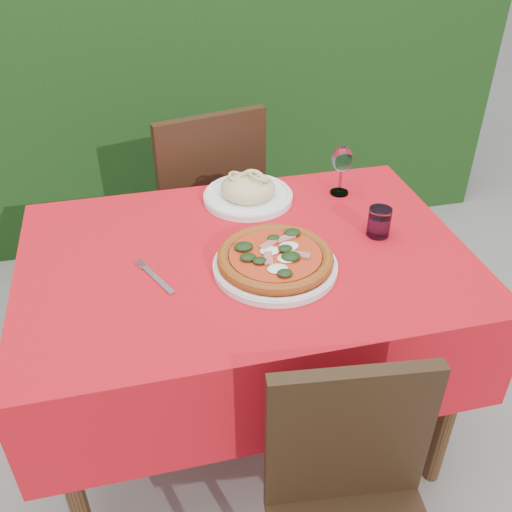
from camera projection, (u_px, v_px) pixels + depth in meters
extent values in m
plane|color=slate|center=(247.00, 425.00, 2.04)|extent=(60.00, 60.00, 0.00)
cube|color=black|center=(177.00, 72.00, 2.82)|extent=(3.20, 0.55, 1.60)
cube|color=#452D16|center=(245.00, 261.00, 1.63)|extent=(1.20, 0.80, 0.04)
cylinder|color=#452D16|center=(71.00, 480.00, 1.47)|extent=(0.05, 0.05, 0.70)
cylinder|color=#452D16|center=(451.00, 404.00, 1.67)|extent=(0.05, 0.05, 0.70)
cylinder|color=#452D16|center=(76.00, 313.00, 2.01)|extent=(0.05, 0.05, 0.70)
cylinder|color=#452D16|center=(362.00, 271.00, 2.22)|extent=(0.05, 0.05, 0.70)
cube|color=red|center=(246.00, 297.00, 1.71)|extent=(1.26, 0.86, 0.32)
cube|color=black|center=(349.00, 437.00, 1.25)|extent=(0.37, 0.08, 0.41)
cube|color=black|center=(198.00, 210.00, 2.40)|extent=(0.50, 0.50, 0.04)
cube|color=black|center=(213.00, 175.00, 2.11)|extent=(0.42, 0.13, 0.46)
cylinder|color=black|center=(222.00, 227.00, 2.73)|extent=(0.04, 0.04, 0.43)
cylinder|color=black|center=(149.00, 246.00, 2.60)|extent=(0.04, 0.04, 0.43)
cylinder|color=black|center=(255.00, 267.00, 2.46)|extent=(0.04, 0.04, 0.43)
cylinder|color=black|center=(176.00, 290.00, 2.33)|extent=(0.04, 0.04, 0.43)
cylinder|color=silver|center=(275.00, 266.00, 1.55)|extent=(0.34, 0.34, 0.02)
cylinder|color=#B55919|center=(275.00, 260.00, 1.54)|extent=(0.35, 0.35, 0.02)
cylinder|color=#9F0B0A|center=(275.00, 255.00, 1.53)|extent=(0.29, 0.29, 0.01)
cylinder|color=white|center=(248.00, 197.00, 1.86)|extent=(0.29, 0.29, 0.02)
ellipsoid|color=beige|center=(248.00, 188.00, 1.84)|extent=(0.19, 0.19, 0.08)
cylinder|color=silver|center=(379.00, 222.00, 1.67)|extent=(0.07, 0.07, 0.09)
cylinder|color=#A0C2D9|center=(379.00, 226.00, 1.68)|extent=(0.06, 0.06, 0.06)
cylinder|color=silver|center=(339.00, 192.00, 1.90)|extent=(0.06, 0.06, 0.01)
cylinder|color=silver|center=(340.00, 180.00, 1.88)|extent=(0.01, 0.01, 0.09)
ellipsoid|color=silver|center=(342.00, 159.00, 1.83)|extent=(0.07, 0.07, 0.09)
cube|color=silver|center=(158.00, 280.00, 1.51)|extent=(0.11, 0.20, 0.01)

